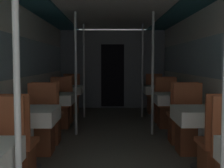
% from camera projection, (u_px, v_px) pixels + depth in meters
% --- Properties ---
extents(wall_left, '(0.05, 9.99, 2.17)m').
position_uv_depth(wall_left, '(19.00, 73.00, 4.81)').
color(wall_left, silver).
rests_on(wall_left, ground_plane).
extents(wall_right, '(0.05, 9.99, 2.17)m').
position_uv_depth(wall_right, '(210.00, 73.00, 4.83)').
color(wall_right, silver).
rests_on(wall_right, ground_plane).
extents(ceiling_panel, '(2.96, 9.99, 0.07)m').
position_uv_depth(ceiling_panel, '(115.00, 2.00, 4.75)').
color(ceiling_panel, white).
rests_on(ceiling_panel, wall_left).
extents(bulkhead_far, '(2.90, 0.09, 2.17)m').
position_uv_depth(bulkhead_far, '(113.00, 69.00, 8.73)').
color(bulkhead_far, slate).
rests_on(bulkhead_far, ground_plane).
extents(support_pole_left_0, '(0.04, 0.04, 2.17)m').
position_uv_depth(support_pole_left_0, '(17.00, 94.00, 2.02)').
color(support_pole_left_0, silver).
rests_on(support_pole_left_0, ground_plane).
extents(dining_table_left_1, '(0.68, 0.68, 0.73)m').
position_uv_depth(dining_table_left_1, '(29.00, 118.00, 3.78)').
color(dining_table_left_1, '#4C4C51').
rests_on(dining_table_left_1, ground_plane).
extents(chair_left_near_1, '(0.42, 0.42, 0.99)m').
position_uv_depth(chair_left_near_1, '(14.00, 158.00, 3.20)').
color(chair_left_near_1, brown).
rests_on(chair_left_near_1, ground_plane).
extents(chair_left_far_1, '(0.42, 0.42, 0.99)m').
position_uv_depth(chair_left_far_1, '(40.00, 132.00, 4.41)').
color(chair_left_far_1, brown).
rests_on(chair_left_far_1, ground_plane).
extents(dining_table_left_2, '(0.68, 0.68, 0.73)m').
position_uv_depth(dining_table_left_2, '(54.00, 100.00, 5.52)').
color(dining_table_left_2, '#4C4C51').
rests_on(dining_table_left_2, ground_plane).
extents(chair_left_near_2, '(0.42, 0.42, 0.99)m').
position_uv_depth(chair_left_near_2, '(48.00, 124.00, 4.94)').
color(chair_left_near_2, brown).
rests_on(chair_left_near_2, ground_plane).
extents(chair_left_far_2, '(0.42, 0.42, 0.99)m').
position_uv_depth(chair_left_far_2, '(60.00, 112.00, 6.14)').
color(chair_left_far_2, brown).
rests_on(chair_left_far_2, ground_plane).
extents(support_pole_left_2, '(0.04, 0.04, 2.17)m').
position_uv_depth(support_pole_left_2, '(76.00, 74.00, 5.48)').
color(support_pole_left_2, silver).
rests_on(support_pole_left_2, ground_plane).
extents(dining_table_left_3, '(0.68, 0.68, 0.73)m').
position_uv_depth(dining_table_left_3, '(68.00, 91.00, 7.25)').
color(dining_table_left_3, '#4C4C51').
rests_on(dining_table_left_3, ground_plane).
extents(chair_left_near_3, '(0.42, 0.42, 0.99)m').
position_uv_depth(chair_left_near_3, '(64.00, 108.00, 6.67)').
color(chair_left_near_3, brown).
rests_on(chair_left_near_3, ground_plane).
extents(chair_left_far_3, '(0.42, 0.42, 0.99)m').
position_uv_depth(chair_left_far_3, '(71.00, 101.00, 7.87)').
color(chair_left_far_3, brown).
rests_on(chair_left_far_3, ground_plane).
extents(support_pole_left_3, '(0.04, 0.04, 2.17)m').
position_uv_depth(support_pole_left_3, '(84.00, 71.00, 7.22)').
color(support_pole_left_3, silver).
rests_on(support_pole_left_3, ground_plane).
extents(dining_table_right_1, '(0.68, 0.68, 0.73)m').
position_uv_depth(dining_table_right_1, '(203.00, 117.00, 3.80)').
color(dining_table_right_1, '#4C4C51').
rests_on(dining_table_right_1, ground_plane).
extents(chair_right_near_1, '(0.42, 0.42, 0.99)m').
position_uv_depth(chair_right_near_1, '(220.00, 158.00, 3.22)').
color(chair_right_near_1, brown).
rests_on(chair_right_near_1, ground_plane).
extents(chair_right_far_1, '(0.42, 0.42, 0.99)m').
position_uv_depth(chair_right_far_1, '(190.00, 132.00, 4.42)').
color(chair_right_far_1, brown).
rests_on(chair_right_far_1, ground_plane).
extents(dining_table_right_2, '(0.68, 0.68, 0.73)m').
position_uv_depth(dining_table_right_2, '(174.00, 100.00, 5.53)').
color(dining_table_right_2, '#4C4C51').
rests_on(dining_table_right_2, ground_plane).
extents(chair_right_near_2, '(0.42, 0.42, 0.99)m').
position_uv_depth(chair_right_near_2, '(181.00, 124.00, 4.95)').
color(chair_right_near_2, brown).
rests_on(chair_right_near_2, ground_plane).
extents(chair_right_far_2, '(0.42, 0.42, 0.99)m').
position_uv_depth(chair_right_far_2, '(167.00, 112.00, 6.15)').
color(chair_right_far_2, brown).
rests_on(chair_right_far_2, ground_plane).
extents(support_pole_right_2, '(0.04, 0.04, 2.17)m').
position_uv_depth(support_pole_right_2, '(153.00, 74.00, 5.49)').
color(support_pole_right_2, silver).
rests_on(support_pole_right_2, ground_plane).
extents(dining_table_right_3, '(0.68, 0.68, 0.73)m').
position_uv_depth(dining_table_right_3, '(159.00, 91.00, 7.26)').
color(dining_table_right_3, '#4C4C51').
rests_on(dining_table_right_3, ground_plane).
extents(chair_right_near_3, '(0.42, 0.42, 0.99)m').
position_uv_depth(chair_right_near_3, '(163.00, 108.00, 6.68)').
color(chair_right_near_3, brown).
rests_on(chair_right_near_3, ground_plane).
extents(chair_right_far_3, '(0.42, 0.42, 0.99)m').
position_uv_depth(chair_right_far_3, '(155.00, 101.00, 7.89)').
color(chair_right_far_3, brown).
rests_on(chair_right_far_3, ground_plane).
extents(support_pole_right_3, '(0.04, 0.04, 2.17)m').
position_uv_depth(support_pole_right_3, '(142.00, 71.00, 7.23)').
color(support_pole_right_3, silver).
rests_on(support_pole_right_3, ground_plane).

